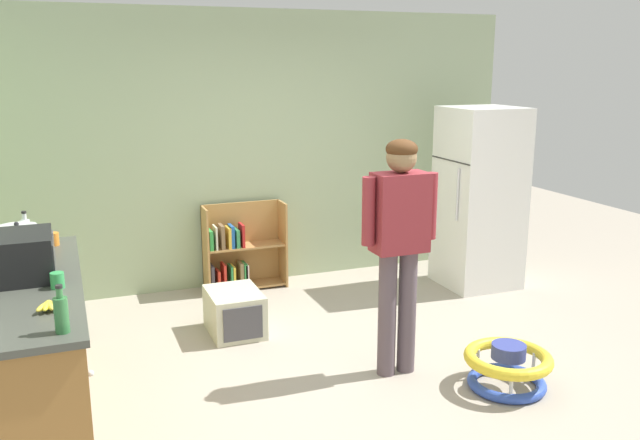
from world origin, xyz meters
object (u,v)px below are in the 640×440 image
object	(u,v)px
clear_bottle	(26,231)
kitchen_counter	(33,350)
bookshelf	(239,253)
green_cup	(57,280)
teal_cup	(8,239)
orange_cup	(53,239)
pet_carrier	(235,312)
green_glass_bottle	(61,313)
microwave	(22,256)
crock_pot	(18,241)
banana_bunch	(48,306)
standing_person	(399,235)
refrigerator	(479,198)
baby_walker	(508,366)

from	to	relation	value
clear_bottle	kitchen_counter	bearing A→B (deg)	-88.62
bookshelf	kitchen_counter	bearing A→B (deg)	-132.89
green_cup	clear_bottle	bearing A→B (deg)	100.29
teal_cup	orange_cup	xyz separation A→B (m)	(0.31, -0.13, 0.00)
pet_carrier	green_glass_bottle	distance (m)	2.35
teal_cup	green_cup	size ratio (longest dim) A/B	1.00
microwave	green_cup	xyz separation A→B (m)	(0.19, -0.28, -0.09)
crock_pot	microwave	bearing A→B (deg)	-84.76
crock_pot	teal_cup	xyz separation A→B (m)	(-0.09, 0.37, -0.06)
pet_carrier	banana_bunch	xyz separation A→B (m)	(-1.36, -1.44, 0.75)
green_glass_bottle	orange_cup	size ratio (longest dim) A/B	2.59
bookshelf	orange_cup	xyz separation A→B (m)	(-1.66, -1.13, 0.58)
crock_pot	orange_cup	size ratio (longest dim) A/B	2.76
kitchen_counter	standing_person	xyz separation A→B (m)	(2.41, -0.26, 0.58)
microwave	green_glass_bottle	world-z (taller)	microwave
microwave	orange_cup	distance (m)	0.76
refrigerator	clear_bottle	xyz separation A→B (m)	(-4.11, -0.28, 0.11)
crock_pot	pet_carrier	bearing A→B (deg)	10.28
clear_bottle	green_cup	xyz separation A→B (m)	(0.21, -1.13, -0.05)
baby_walker	teal_cup	bearing A→B (deg)	151.52
kitchen_counter	bookshelf	distance (m)	2.68
clear_bottle	green_cup	world-z (taller)	clear_bottle
crock_pot	green_cup	world-z (taller)	crock_pot
baby_walker	teal_cup	size ratio (longest dim) A/B	6.36
refrigerator	green_cup	xyz separation A→B (m)	(-3.91, -1.42, 0.06)
green_cup	standing_person	bearing A→B (deg)	-1.86
standing_person	bookshelf	bearing A→B (deg)	104.83
standing_person	crock_pot	xyz separation A→B (m)	(-2.47, 0.85, -0.02)
baby_walker	pet_carrier	distance (m)	2.23
bookshelf	banana_bunch	world-z (taller)	banana_bunch
baby_walker	clear_bottle	xyz separation A→B (m)	(-3.04, 1.70, 0.84)
standing_person	green_glass_bottle	world-z (taller)	standing_person
clear_bottle	refrigerator	bearing A→B (deg)	3.94
standing_person	green_cup	distance (m)	2.23
microwave	teal_cup	distance (m)	0.88
standing_person	kitchen_counter	bearing A→B (deg)	173.74
green_glass_bottle	clear_bottle	bearing A→B (deg)	96.88
refrigerator	standing_person	xyz separation A→B (m)	(-1.68, -1.49, 0.14)
green_glass_bottle	bookshelf	bearing A→B (deg)	60.60
microwave	banana_bunch	xyz separation A→B (m)	(0.14, -0.66, -0.11)
green_glass_bottle	clear_bottle	distance (m)	1.87
green_cup	orange_cup	distance (m)	1.02
banana_bunch	teal_cup	size ratio (longest dim) A/B	1.67
green_glass_bottle	baby_walker	bearing A→B (deg)	3.10
pet_carrier	teal_cup	xyz separation A→B (m)	(-1.65, 0.08, 0.77)
kitchen_counter	green_glass_bottle	xyz separation A→B (m)	(0.20, -0.91, 0.55)
bookshelf	baby_walker	bearing A→B (deg)	-66.34
baby_walker	green_glass_bottle	xyz separation A→B (m)	(-2.81, -0.15, 0.84)
pet_carrier	banana_bunch	world-z (taller)	banana_bunch
standing_person	teal_cup	xyz separation A→B (m)	(-2.56, 1.22, -0.08)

